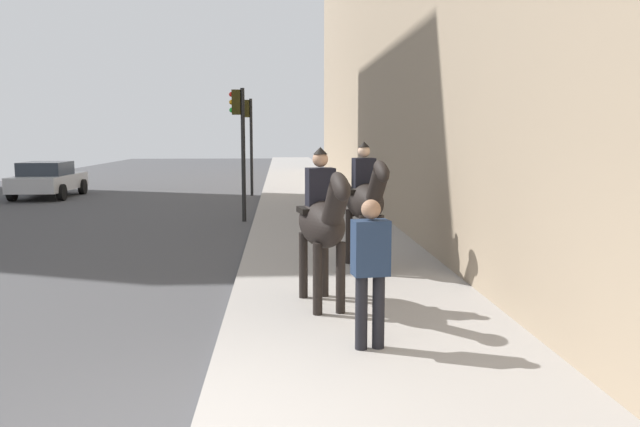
% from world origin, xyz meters
% --- Properties ---
extents(mounted_horse_near, '(2.14, 0.81, 2.24)m').
position_xyz_m(mounted_horse_near, '(3.67, -1.34, 1.34)').
color(mounted_horse_near, black).
rests_on(mounted_horse_near, sidewalk_slab).
extents(mounted_horse_far, '(2.15, 0.77, 2.28)m').
position_xyz_m(mounted_horse_far, '(6.06, -2.27, 1.38)').
color(mounted_horse_far, black).
rests_on(mounted_horse_far, sidewalk_slab).
extents(pedestrian_greeting, '(0.31, 0.43, 1.70)m').
position_xyz_m(pedestrian_greeting, '(1.91, -1.76, 1.10)').
color(pedestrian_greeting, black).
rests_on(pedestrian_greeting, sidewalk_slab).
extents(car_near_lane, '(4.13, 2.07, 1.44)m').
position_xyz_m(car_near_lane, '(20.54, 8.49, 0.74)').
color(car_near_lane, '#B7BABF').
rests_on(car_near_lane, ground).
extents(traffic_light_near_curb, '(0.20, 0.44, 3.83)m').
position_xyz_m(traffic_light_near_curb, '(13.18, 0.38, 2.57)').
color(traffic_light_near_curb, black).
rests_on(traffic_light_near_curb, ground).
extents(traffic_light_far_curb, '(0.20, 0.44, 3.96)m').
position_xyz_m(traffic_light_far_curb, '(20.84, 0.49, 2.65)').
color(traffic_light_far_curb, black).
rests_on(traffic_light_far_curb, ground).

